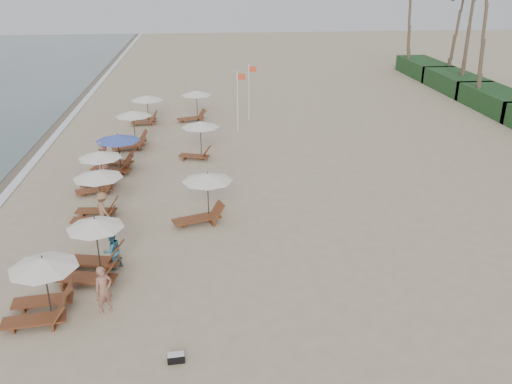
{
  "coord_description": "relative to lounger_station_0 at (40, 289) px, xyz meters",
  "views": [
    {
      "loc": [
        -1.25,
        -17.77,
        10.49
      ],
      "look_at": [
        1.0,
        4.17,
        1.3
      ],
      "focal_mm": 37.79,
      "sensor_mm": 36.0,
      "label": 1
    }
  ],
  "objects": [
    {
      "name": "beachgoer_mid_a",
      "position": [
        1.82,
        2.91,
        -0.32
      ],
      "size": [
        0.92,
        0.91,
        1.5
      ],
      "primitive_type": "imported",
      "rotation": [
        0.0,
        0.0,
        3.89
      ],
      "color": "teal",
      "rests_on": "ground"
    },
    {
      "name": "lounger_station_6",
      "position": [
        1.31,
        23.53,
        0.11
      ],
      "size": [
        2.48,
        2.34,
        2.08
      ],
      "color": "brown",
      "rests_on": "ground"
    },
    {
      "name": "flag_pole_near",
      "position": [
        7.84,
        20.72,
        1.27
      ],
      "size": [
        0.6,
        0.08,
        4.19
      ],
      "color": "silver",
      "rests_on": "ground"
    },
    {
      "name": "beachgoer_near",
      "position": [
        1.97,
        0.08,
        -0.24
      ],
      "size": [
        0.72,
        0.67,
        1.66
      ],
      "primitive_type": "imported",
      "rotation": [
        0.0,
        0.0,
        0.59
      ],
      "color": "#A06957",
      "rests_on": "ground"
    },
    {
      "name": "foam_line",
      "position": [
        -4.58,
        12.52,
        -1.05
      ],
      "size": [
        0.5,
        140.0,
        0.02
      ],
      "primitive_type": "cube",
      "color": "white",
      "rests_on": "ground"
    },
    {
      "name": "beachgoer_mid_b",
      "position": [
        0.9,
        6.72,
        -0.29
      ],
      "size": [
        1.02,
        1.16,
        1.55
      ],
      "primitive_type": "imported",
      "rotation": [
        0.0,
        0.0,
        2.13
      ],
      "color": "#9A6E4E",
      "rests_on": "ground"
    },
    {
      "name": "lounger_station_1",
      "position": [
        1.12,
        2.41,
        -0.08
      ],
      "size": [
        2.69,
        2.47,
        2.31
      ],
      "color": "brown",
      "rests_on": "ground"
    },
    {
      "name": "inland_station_0",
      "position": [
        5.23,
        6.58,
        0.23
      ],
      "size": [
        2.85,
        2.27,
        2.22
      ],
      "color": "brown",
      "rests_on": "ground"
    },
    {
      "name": "inland_station_1",
      "position": [
        5.08,
        15.36,
        0.41
      ],
      "size": [
        2.57,
        2.24,
        2.22
      ],
      "color": "brown",
      "rests_on": "ground"
    },
    {
      "name": "lounger_station_0",
      "position": [
        0.0,
        0.0,
        0.0
      ],
      "size": [
        2.57,
        2.19,
        2.16
      ],
      "color": "brown",
      "rests_on": "ground"
    },
    {
      "name": "flag_pole_far",
      "position": [
        8.88,
        23.79,
        1.25
      ],
      "size": [
        0.59,
        0.08,
        4.15
      ],
      "color": "silver",
      "rests_on": "ground"
    },
    {
      "name": "beachgoer_far_b",
      "position": [
        -0.11,
        13.37,
        -0.17
      ],
      "size": [
        0.89,
        1.04,
        1.8
      ],
      "primitive_type": "imported",
      "rotation": [
        0.0,
        0.0,
        1.13
      ],
      "color": "tan",
      "rests_on": "ground"
    },
    {
      "name": "ground",
      "position": [
        6.62,
        2.52,
        -1.06
      ],
      "size": [
        160.0,
        160.0,
        0.0
      ],
      "primitive_type": "plane",
      "color": "tan",
      "rests_on": "ground"
    },
    {
      "name": "lounger_station_3",
      "position": [
        0.02,
        10.83,
        0.02
      ],
      "size": [
        2.49,
        2.22,
        2.09
      ],
      "color": "brown",
      "rests_on": "ground"
    },
    {
      "name": "lounger_station_4",
      "position": [
        0.43,
        13.77,
        -0.04
      ],
      "size": [
        2.89,
        2.65,
        2.07
      ],
      "color": "brown",
      "rests_on": "ground"
    },
    {
      "name": "lounger_station_2",
      "position": [
        0.54,
        7.24,
        0.16
      ],
      "size": [
        2.46,
        2.18,
        2.39
      ],
      "color": "brown",
      "rests_on": "ground"
    },
    {
      "name": "duffel_bag",
      "position": [
        4.35,
        -2.64,
        -0.92
      ],
      "size": [
        0.52,
        0.29,
        0.28
      ],
      "color": "black",
      "rests_on": "ground"
    },
    {
      "name": "lounger_station_5",
      "position": [
        0.87,
        17.87,
        0.06
      ],
      "size": [
        2.66,
        2.36,
        2.38
      ],
      "color": "brown",
      "rests_on": "ground"
    },
    {
      "name": "inland_station_2",
      "position": [
        4.82,
        23.96,
        0.32
      ],
      "size": [
        2.71,
        2.24,
        2.22
      ],
      "color": "brown",
      "rests_on": "ground"
    }
  ]
}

